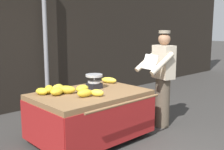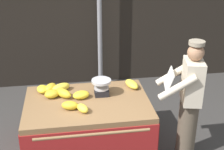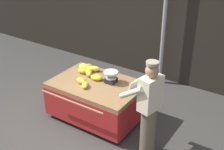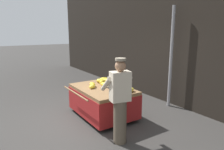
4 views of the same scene
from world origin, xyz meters
name	(u,v)px [view 1 (image 1 of 4)]	position (x,y,z in m)	size (l,w,h in m)	color
back_wall	(19,6)	(0.00, 3.05, 2.19)	(16.00, 0.24, 4.38)	black
street_pole	(46,42)	(0.40, 2.72, 1.45)	(0.09, 0.09, 2.90)	gray
banana_cart	(90,105)	(-0.02, 0.68, 0.57)	(1.75, 1.38, 0.78)	olive
weighing_scale	(94,81)	(0.20, 0.85, 0.89)	(0.28, 0.28, 0.23)	black
banana_bunch_0	(97,93)	(-0.10, 0.42, 0.83)	(0.12, 0.21, 0.10)	yellow
banana_bunch_1	(57,88)	(-0.37, 1.05, 0.84)	(0.14, 0.29, 0.12)	yellow
banana_bunch_2	(85,93)	(-0.26, 0.51, 0.83)	(0.14, 0.22, 0.11)	gold
banana_bunch_3	(57,91)	(-0.50, 0.87, 0.83)	(0.17, 0.21, 0.12)	gold
banana_bunch_4	(66,90)	(-0.34, 0.86, 0.84)	(0.13, 0.29, 0.12)	gold
banana_bunch_5	(109,80)	(0.68, 1.02, 0.83)	(0.14, 0.30, 0.10)	yellow
banana_bunch_6	(49,89)	(-0.52, 1.05, 0.84)	(0.14, 0.22, 0.13)	gold
banana_bunch_7	(82,89)	(-0.09, 0.78, 0.83)	(0.16, 0.24, 0.11)	yellow
banana_bunch_8	(42,91)	(-0.64, 1.05, 0.83)	(0.16, 0.21, 0.10)	yellow
vendor_person	(162,79)	(1.30, 0.30, 0.87)	(0.65, 0.60, 1.71)	brown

